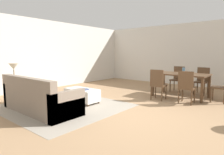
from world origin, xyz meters
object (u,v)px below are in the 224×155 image
at_px(dining_chair_near_left, 158,83).
at_px(dining_chair_head_east, 222,85).
at_px(book_on_ottoman, 83,89).
at_px(dining_chair_far_left, 178,77).
at_px(ottoman_table, 82,95).
at_px(table_lamp, 14,67).
at_px(dining_chair_near_right, 186,86).
at_px(side_table, 15,86).
at_px(vase_centerpiece, 184,71).
at_px(couch, 39,100).
at_px(dining_table, 181,76).
at_px(dining_chair_far_right, 202,79).

xyz_separation_m(dining_chair_near_left, dining_chair_head_east, (1.56, 0.86, 0.00)).
bearing_deg(book_on_ottoman, dining_chair_far_left, 68.59).
distance_m(ottoman_table, dining_chair_head_east, 3.99).
distance_m(table_lamp, dining_chair_far_left, 5.50).
distance_m(dining_chair_near_right, book_on_ottoman, 2.84).
distance_m(side_table, vase_centerpiece, 5.11).
height_order(dining_chair_far_left, book_on_ottoman, dining_chair_far_left).
xyz_separation_m(ottoman_table, dining_chair_far_left, (1.50, 3.37, 0.29)).
relative_size(ottoman_table, dining_chair_near_left, 1.11).
xyz_separation_m(dining_chair_near_left, dining_chair_far_left, (-0.04, 1.73, 0.00)).
bearing_deg(couch, dining_chair_near_left, 59.78).
relative_size(table_lamp, dining_chair_near_right, 0.57).
distance_m(vase_centerpiece, book_on_ottoman, 3.19).
bearing_deg(dining_chair_near_right, book_on_ottoman, -141.41).
distance_m(ottoman_table, dining_chair_far_left, 3.70).
distance_m(table_lamp, dining_table, 5.06).
distance_m(dining_chair_head_east, book_on_ottoman, 3.92).
height_order(table_lamp, vase_centerpiece, table_lamp).
relative_size(dining_chair_near_left, book_on_ottoman, 3.54).
bearing_deg(vase_centerpiece, couch, -119.89).
height_order(dining_chair_head_east, vase_centerpiece, vase_centerpiece).
xyz_separation_m(table_lamp, dining_chair_head_east, (4.62, 3.70, -0.49)).
bearing_deg(dining_chair_near_left, dining_chair_near_right, 3.76).
bearing_deg(table_lamp, book_on_ottoman, 33.77).
relative_size(table_lamp, dining_chair_far_right, 0.57).
relative_size(dining_chair_near_right, dining_chair_head_east, 1.00).
bearing_deg(dining_table, ottoman_table, -127.53).
height_order(ottoman_table, dining_chair_head_east, dining_chair_head_east).
xyz_separation_m(ottoman_table, dining_chair_head_east, (3.10, 2.50, 0.29)).
distance_m(dining_chair_far_left, vase_centerpiece, 1.07).
xyz_separation_m(dining_table, vase_centerpiece, (0.09, -0.01, 0.19)).
distance_m(dining_chair_far_left, book_on_ottoman, 3.70).
relative_size(side_table, dining_table, 0.36).
xyz_separation_m(table_lamp, vase_centerpiece, (3.53, 3.68, -0.15)).
height_order(couch, dining_chair_far_right, dining_chair_far_right).
height_order(table_lamp, dining_chair_far_right, table_lamp).
xyz_separation_m(dining_chair_far_right, book_on_ottoman, (-2.19, -3.45, -0.11)).
bearing_deg(book_on_ottoman, dining_chair_near_right, 38.59).
bearing_deg(dining_chair_far_left, dining_table, -64.52).
height_order(ottoman_table, dining_chair_near_right, dining_chair_near_right).
relative_size(ottoman_table, dining_table, 0.62).
relative_size(table_lamp, dining_chair_near_left, 0.57).
bearing_deg(dining_chair_near_left, dining_chair_head_east, 28.96).
distance_m(dining_chair_near_left, dining_chair_head_east, 1.78).
bearing_deg(dining_chair_far_right, book_on_ottoman, -122.42).
xyz_separation_m(dining_chair_near_left, dining_chair_far_right, (0.80, 1.73, 0.00)).
bearing_deg(vase_centerpiece, book_on_ottoman, -125.95).
bearing_deg(couch, dining_chair_far_left, 70.47).
relative_size(table_lamp, dining_table, 0.32).
bearing_deg(dining_chair_head_east, dining_chair_near_left, -151.04).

